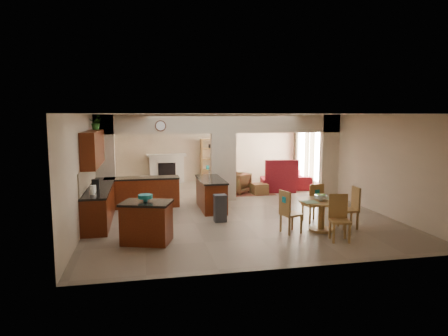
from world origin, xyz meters
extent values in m
plane|color=#7C6B56|center=(0.00, 0.00, 0.00)|extent=(10.00, 10.00, 0.00)
plane|color=white|center=(0.00, 0.00, 2.80)|extent=(10.00, 10.00, 0.00)
plane|color=tan|center=(0.00, 5.00, 1.40)|extent=(8.00, 0.00, 8.00)
plane|color=tan|center=(0.00, -5.00, 1.40)|extent=(8.00, 0.00, 8.00)
plane|color=tan|center=(-4.00, 0.00, 1.40)|extent=(0.00, 10.00, 10.00)
plane|color=tan|center=(4.00, 0.00, 1.40)|extent=(0.00, 10.00, 10.00)
cube|color=tan|center=(-3.70, 1.00, 1.40)|extent=(0.60, 0.25, 2.80)
cube|color=tan|center=(0.00, 1.00, 1.10)|extent=(0.80, 0.25, 2.20)
cube|color=tan|center=(3.70, 1.00, 1.40)|extent=(0.60, 0.25, 2.80)
cube|color=tan|center=(0.00, 1.00, 2.50)|extent=(8.00, 0.25, 0.60)
cube|color=#400F07|center=(-3.70, -0.80, 0.43)|extent=(0.60, 3.20, 0.86)
cube|color=black|center=(-3.70, -0.80, 0.89)|extent=(0.62, 3.22, 0.05)
cube|color=tan|center=(-3.98, -0.80, 1.20)|extent=(0.02, 3.20, 0.55)
cube|color=#400F07|center=(-2.60, 0.57, 0.43)|extent=(2.20, 0.60, 0.86)
cube|color=black|center=(-2.60, 0.57, 0.89)|extent=(2.22, 0.62, 0.05)
cube|color=#400F07|center=(-3.82, -0.80, 1.92)|extent=(0.35, 2.40, 0.90)
cube|color=#400F07|center=(-0.60, -0.10, 0.43)|extent=(0.65, 1.80, 0.86)
cube|color=black|center=(-0.60, -0.10, 0.89)|extent=(0.70, 1.85, 0.05)
cube|color=silver|center=(-0.60, -0.95, 0.42)|extent=(0.58, 0.04, 0.70)
cylinder|color=#53291B|center=(-2.00, 0.85, 2.45)|extent=(0.34, 0.03, 0.34)
cube|color=brown|center=(1.20, 2.10, 0.01)|extent=(1.60, 1.30, 0.01)
cube|color=beige|center=(-1.60, 4.84, 0.55)|extent=(1.40, 0.28, 1.10)
cube|color=black|center=(-1.60, 4.70, 0.50)|extent=(0.70, 0.04, 0.70)
cube|color=beige|center=(-1.60, 4.82, 1.15)|extent=(1.60, 0.35, 0.10)
cube|color=olive|center=(0.35, 4.82, 0.90)|extent=(1.00, 0.32, 1.80)
cube|color=white|center=(3.97, 2.30, 1.20)|extent=(0.02, 0.90, 1.90)
cube|color=white|center=(3.97, 4.00, 1.20)|extent=(0.02, 0.90, 1.90)
cube|color=white|center=(3.97, 3.15, 1.05)|extent=(0.02, 0.70, 2.10)
cube|color=#431C1B|center=(3.93, 1.70, 1.20)|extent=(0.10, 0.28, 2.30)
cube|color=#431C1B|center=(3.93, 2.90, 1.20)|extent=(0.10, 0.28, 2.30)
cube|color=#431C1B|center=(3.93, 3.40, 1.20)|extent=(0.10, 0.28, 2.30)
cube|color=#431C1B|center=(3.93, 4.60, 1.20)|extent=(0.10, 0.28, 2.30)
cylinder|color=white|center=(1.50, 3.00, 2.56)|extent=(1.00, 1.00, 0.10)
cube|color=#400F07|center=(-2.51, -2.96, 0.43)|extent=(1.17, 0.98, 0.86)
cube|color=black|center=(-2.51, -2.96, 0.89)|extent=(1.23, 1.04, 0.05)
cylinder|color=#137B84|center=(-2.53, -2.90, 0.98)|extent=(0.32, 0.32, 0.15)
cube|color=#2D2C2F|center=(-0.61, -1.58, 0.33)|extent=(0.32, 0.27, 0.66)
cylinder|color=olive|center=(1.61, -2.90, 0.73)|extent=(1.10, 1.10, 0.04)
cylinder|color=olive|center=(1.61, -2.90, 0.38)|extent=(0.16, 0.16, 0.71)
cylinder|color=olive|center=(1.61, -2.90, 0.03)|extent=(0.56, 0.56, 0.06)
cylinder|color=#67BF29|center=(1.57, -2.94, 0.83)|extent=(0.31, 0.31, 0.16)
imported|color=maroon|center=(3.30, 3.23, 0.36)|extent=(2.59, 1.38, 0.72)
cube|color=maroon|center=(2.30, 2.23, 0.24)|extent=(1.34, 1.17, 0.48)
imported|color=maroon|center=(0.71, 2.10, 0.37)|extent=(1.13, 1.13, 0.74)
cube|color=maroon|center=(1.46, 1.75, 0.19)|extent=(0.54, 0.54, 0.38)
imported|color=#214D14|center=(-3.82, 0.18, 2.57)|extent=(0.42, 0.38, 0.40)
cube|color=olive|center=(1.75, -2.06, 0.45)|extent=(0.48, 0.48, 0.05)
cube|color=olive|center=(1.88, -1.86, 0.22)|extent=(0.04, 0.04, 0.44)
cube|color=olive|center=(1.55, -1.92, 0.22)|extent=(0.04, 0.04, 0.44)
cube|color=olive|center=(1.94, -2.20, 0.22)|extent=(0.04, 0.04, 0.44)
cube|color=olive|center=(1.61, -2.26, 0.22)|extent=(0.04, 0.04, 0.44)
cube|color=olive|center=(1.78, -2.25, 0.75)|extent=(0.42, 0.11, 0.55)
cube|color=#137B84|center=(1.78, -2.27, 0.82)|extent=(0.14, 0.03, 0.14)
cube|color=olive|center=(2.36, -2.80, 0.45)|extent=(0.45, 0.45, 0.05)
cube|color=olive|center=(2.21, -2.62, 0.22)|extent=(0.04, 0.04, 0.44)
cube|color=olive|center=(2.18, -2.96, 0.22)|extent=(0.04, 0.04, 0.44)
cube|color=olive|center=(2.55, -2.64, 0.22)|extent=(0.04, 0.04, 0.44)
cube|color=olive|center=(2.52, -2.98, 0.22)|extent=(0.04, 0.04, 0.44)
cube|color=olive|center=(2.55, -2.81, 0.75)|extent=(0.07, 0.42, 0.55)
cube|color=#137B84|center=(2.58, -2.82, 0.82)|extent=(0.02, 0.14, 0.14)
cube|color=olive|center=(1.67, -3.71, 0.45)|extent=(0.50, 0.50, 0.05)
cube|color=olive|center=(1.46, -3.84, 0.22)|extent=(0.04, 0.04, 0.44)
cube|color=olive|center=(1.80, -3.92, 0.22)|extent=(0.04, 0.04, 0.44)
cube|color=olive|center=(1.54, -3.51, 0.22)|extent=(0.04, 0.04, 0.44)
cube|color=olive|center=(1.87, -3.58, 0.22)|extent=(0.04, 0.04, 0.44)
cube|color=olive|center=(1.71, -3.53, 0.75)|extent=(0.42, 0.13, 0.55)
cube|color=#137B84|center=(1.71, -3.50, 0.82)|extent=(0.14, 0.04, 0.14)
cube|color=olive|center=(0.84, -2.90, 0.45)|extent=(0.52, 0.52, 0.05)
cube|color=olive|center=(1.05, -3.01, 0.22)|extent=(0.04, 0.04, 0.44)
cube|color=olive|center=(0.96, -2.69, 0.22)|extent=(0.04, 0.04, 0.44)
cube|color=olive|center=(0.72, -3.11, 0.22)|extent=(0.04, 0.04, 0.44)
cube|color=olive|center=(0.63, -2.78, 0.22)|extent=(0.04, 0.04, 0.44)
cube|color=olive|center=(0.66, -2.95, 0.75)|extent=(0.15, 0.41, 0.55)
cube|color=#137B84|center=(0.63, -2.96, 0.82)|extent=(0.05, 0.14, 0.14)
camera|label=1|loc=(-2.57, -11.59, 2.77)|focal=32.00mm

